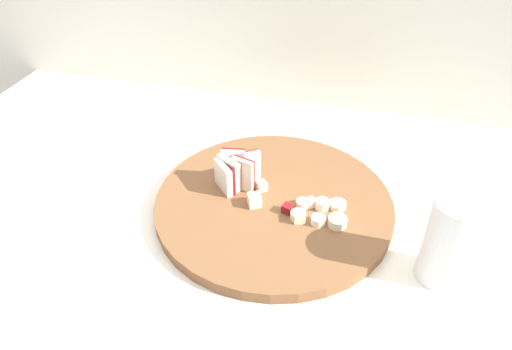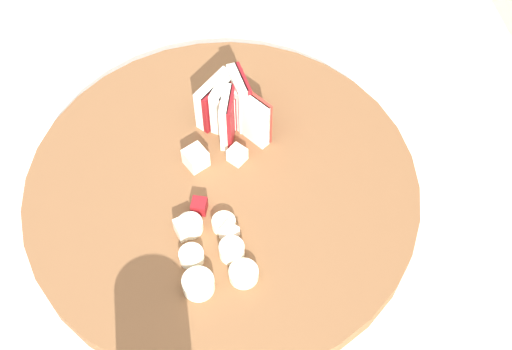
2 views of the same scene
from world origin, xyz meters
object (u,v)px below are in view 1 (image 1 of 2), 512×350
(banana_slice_rows, at_px, (322,213))
(small_jar, at_px, (448,242))
(apple_dice_pile, at_px, (276,202))
(apple_wedge_fan, at_px, (234,171))
(cutting_board, at_px, (274,204))

(banana_slice_rows, bearing_deg, small_jar, -19.67)
(small_jar, bearing_deg, banana_slice_rows, 160.33)
(apple_dice_pile, height_order, banana_slice_rows, apple_dice_pile)
(apple_dice_pile, bearing_deg, apple_wedge_fan, 154.35)
(cutting_board, height_order, small_jar, small_jar)
(cutting_board, bearing_deg, small_jar, -17.76)
(banana_slice_rows, bearing_deg, apple_wedge_fan, 165.03)
(apple_wedge_fan, distance_m, apple_dice_pile, 0.09)
(cutting_board, height_order, banana_slice_rows, banana_slice_rows)
(apple_dice_pile, bearing_deg, banana_slice_rows, -2.27)
(cutting_board, xyz_separation_m, apple_dice_pile, (0.01, -0.02, 0.02))
(cutting_board, xyz_separation_m, banana_slice_rows, (0.08, -0.02, 0.02))
(apple_dice_pile, bearing_deg, cutting_board, 112.51)
(apple_wedge_fan, xyz_separation_m, small_jar, (0.33, -0.10, 0.02))
(cutting_board, relative_size, apple_dice_pile, 3.49)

